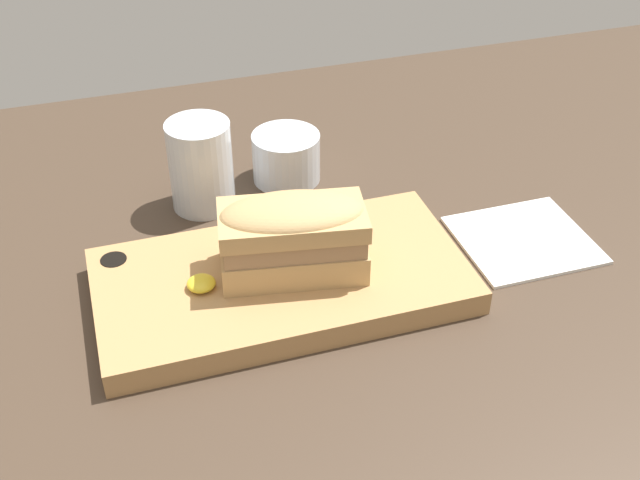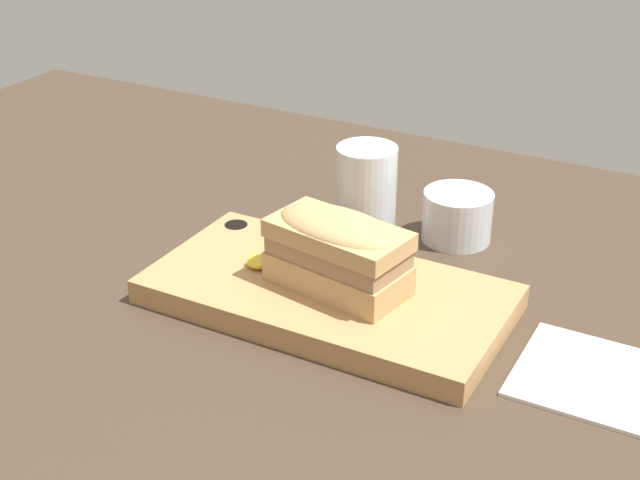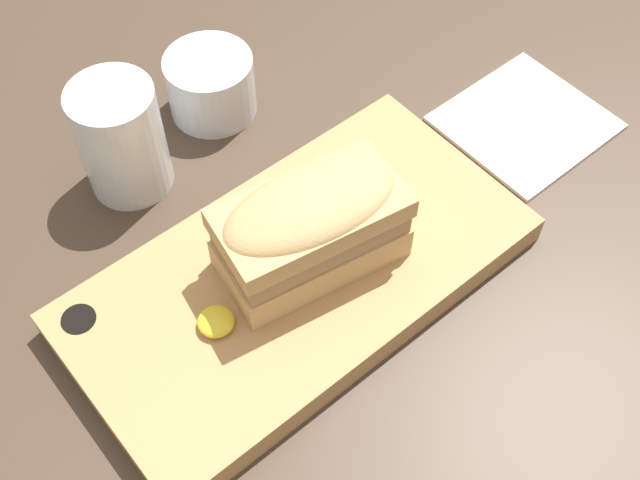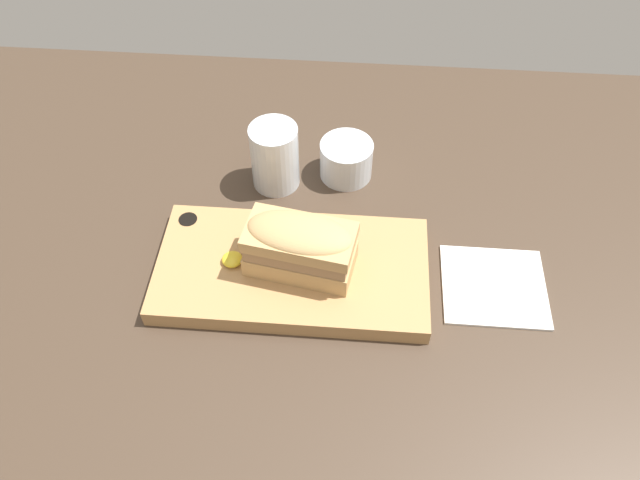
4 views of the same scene
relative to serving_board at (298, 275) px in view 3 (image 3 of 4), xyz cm
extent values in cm
cube|color=#423326|center=(6.45, 3.76, -2.34)|extent=(186.04, 95.31, 2.00)
cube|color=tan|center=(0.08, -0.04, 0.00)|extent=(37.36, 19.30, 2.68)
cylinder|color=black|center=(-15.90, 6.91, 0.73)|extent=(2.70, 2.70, 1.34)
cube|color=tan|center=(1.32, -0.15, 2.92)|extent=(15.38, 9.68, 3.16)
cube|color=#9E7A56|center=(1.32, -0.15, 5.46)|extent=(14.76, 9.30, 1.92)
cube|color=tan|center=(1.32, -0.15, 7.37)|extent=(15.38, 9.68, 1.90)
ellipsoid|color=tan|center=(1.32, -0.15, 8.16)|extent=(15.07, 9.49, 2.85)
ellipsoid|color=yellow|center=(-8.10, -0.29, 1.91)|extent=(2.84, 2.84, 1.14)
cylinder|color=silver|center=(-4.43, 18.31, 4.00)|extent=(7.40, 7.40, 10.68)
cylinder|color=silver|center=(-4.43, 18.31, 1.26)|extent=(6.51, 6.51, 4.81)
cylinder|color=silver|center=(6.13, 20.94, 1.69)|extent=(8.33, 8.33, 6.07)
cylinder|color=#470A14|center=(6.13, 20.94, 1.06)|extent=(7.50, 7.50, 4.42)
cube|color=white|center=(28.05, 0.16, -1.14)|extent=(14.24, 13.26, 0.40)
camera|label=1|loc=(-15.28, -61.55, 51.69)|focal=45.00mm
camera|label=2|loc=(37.78, -71.03, 47.93)|focal=50.00mm
camera|label=3|loc=(-21.24, -28.29, 54.75)|focal=45.00mm
camera|label=4|loc=(7.94, -51.44, 69.29)|focal=35.00mm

